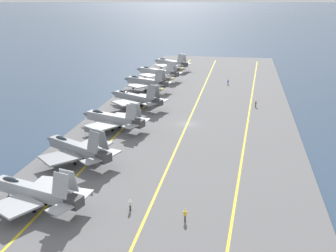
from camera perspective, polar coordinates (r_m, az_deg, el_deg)
name	(u,v)px	position (r m, az deg, el deg)	size (l,w,h in m)	color
ground_plane	(187,126)	(92.61, 2.62, 0.06)	(2000.00, 2000.00, 0.00)	#2D425B
carrier_deck	(187,125)	(92.54, 2.63, 0.18)	(196.52, 46.92, 0.40)	slate
deck_stripe_foul_line	(247,127)	(91.79, 10.64, -0.14)	(176.87, 0.36, 0.01)	yellow
deck_stripe_centerline	(187,124)	(92.48, 2.63, 0.30)	(176.87, 0.36, 0.01)	yellow
deck_stripe_edge_line	(130,121)	(94.94, -5.11, 0.71)	(176.87, 0.36, 0.01)	yellow
parked_jet_second	(34,191)	(59.59, -17.69, -8.42)	(12.18, 16.21, 6.39)	#9EA3A8
parked_jet_third	(77,148)	(72.89, -12.27, -2.96)	(13.40, 15.72, 6.76)	gray
parked_jet_fourth	(113,119)	(88.86, -7.53, 0.99)	(13.34, 15.91, 6.26)	#93999E
parked_jet_fifth	(136,98)	(104.91, -4.36, 3.83)	(13.25, 16.83, 6.45)	gray
parked_jet_sixth	(146,82)	(122.46, -3.06, 6.02)	(12.45, 15.58, 6.67)	gray
parked_jet_seventh	(157,72)	(137.87, -1.48, 7.35)	(13.23, 16.86, 6.49)	#A8AAAF
parked_jet_eighth	(171,63)	(155.71, 0.36, 8.56)	(13.11, 15.34, 6.22)	#9EA3A8
crew_blue_vest	(228,82)	(132.05, 8.14, 5.95)	(0.43, 0.46, 1.70)	#383328
crew_white_vest	(130,204)	(57.06, -5.15, -10.52)	(0.41, 0.31, 1.68)	#383328
crew_brown_vest	(256,104)	(107.62, 11.80, 2.99)	(0.41, 0.46, 1.68)	#383328
crew_yellow_vest	(185,215)	(54.46, 2.33, -11.90)	(0.30, 0.41, 1.75)	#4C473D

